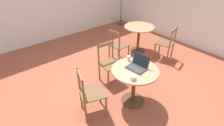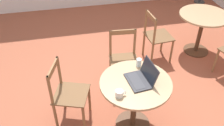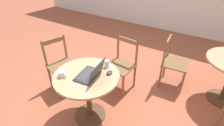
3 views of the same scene
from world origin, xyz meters
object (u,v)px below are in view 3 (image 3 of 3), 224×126
cafe_table_near (87,85)px  drinking_glass (107,64)px  chair_near_left (61,65)px  chair_near_back (122,65)px  mug (62,74)px  chair_mid_left (173,63)px  mouse (109,73)px  laptop (91,73)px

cafe_table_near → drinking_glass: size_ratio=8.20×
chair_near_left → drinking_glass: size_ratio=8.69×
chair_near_back → chair_near_left: bearing=-147.9°
chair_near_back → mug: (-0.31, -0.98, 0.33)m
chair_near_left → chair_mid_left: same height
chair_near_back → chair_mid_left: bearing=36.3°
chair_near_left → chair_near_back: bearing=32.1°
cafe_table_near → chair_near_left: size_ratio=0.94×
chair_mid_left → drinking_glass: bearing=-122.1°
chair_near_back → mouse: (0.16, -0.63, 0.31)m
mouse → laptop: bearing=-134.6°
chair_mid_left → drinking_glass: size_ratio=8.69×
mouse → mug: (-0.47, -0.35, 0.02)m
cafe_table_near → mug: mug is taller
chair_near_back → chair_near_left: 1.01m
mouse → drinking_glass: drinking_glass is taller
chair_near_left → drinking_glass: chair_near_left is taller
laptop → drinking_glass: size_ratio=3.59×
mouse → drinking_glass: bearing=135.7°
laptop → drinking_glass: laptop is taller
chair_mid_left → mug: (-1.01, -1.50, 0.33)m
chair_near_left → chair_mid_left: bearing=34.1°
cafe_table_near → mug: (-0.24, -0.18, 0.20)m
chair_near_left → mug: (0.55, -0.45, 0.33)m
chair_mid_left → drinking_glass: (-0.65, -1.04, 0.35)m
chair_near_back → chair_mid_left: size_ratio=1.00×
chair_near_back → chair_mid_left: same height
cafe_table_near → laptop: bearing=6.4°
mug → laptop: bearing=31.4°
mouse → drinking_glass: 0.16m
cafe_table_near → laptop: size_ratio=2.28×
mouse → chair_near_left: bearing=174.6°
chair_near_back → laptop: size_ratio=2.42×
chair_mid_left → mouse: 1.30m
mug → drinking_glass: bearing=52.3°
cafe_table_near → mouse: bearing=37.2°
chair_near_left → mouse: bearing=-5.4°
cafe_table_near → chair_near_left: chair_near_left is taller
chair_mid_left → laptop: size_ratio=2.42×
chair_near_back → mug: 1.08m
chair_near_back → mouse: bearing=-75.8°
cafe_table_near → laptop: (0.07, 0.01, 0.21)m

